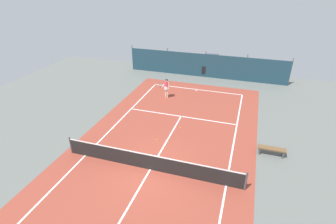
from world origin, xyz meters
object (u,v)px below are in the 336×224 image
(tennis_net, at_px, (150,162))
(tennis_ball_by_sideline, at_px, (157,139))
(courtside_bench, at_px, (272,150))
(tennis_player, at_px, (166,87))
(tennis_ball_near_player, at_px, (180,128))
(parked_car, at_px, (211,64))
(tennis_ball_midcourt, at_px, (113,129))

(tennis_net, distance_m, tennis_ball_by_sideline, 2.97)
(tennis_ball_by_sideline, xyz_separation_m, courtside_bench, (6.98, 0.57, 0.34))
(tennis_player, bearing_deg, tennis_ball_by_sideline, 127.38)
(courtside_bench, bearing_deg, tennis_ball_near_player, 167.36)
(parked_car, bearing_deg, tennis_player, -114.33)
(tennis_player, bearing_deg, tennis_net, 127.49)
(tennis_ball_near_player, bearing_deg, courtside_bench, -12.64)
(tennis_ball_near_player, distance_m, courtside_bench, 6.08)
(tennis_net, distance_m, parked_car, 17.64)
(parked_car, bearing_deg, tennis_ball_near_player, -97.51)
(tennis_ball_by_sideline, bearing_deg, tennis_ball_midcourt, 174.09)
(tennis_ball_midcourt, height_order, courtside_bench, courtside_bench)
(tennis_ball_midcourt, xyz_separation_m, courtside_bench, (10.30, 0.22, 0.34))
(tennis_ball_by_sideline, bearing_deg, tennis_ball_near_player, 60.94)
(courtside_bench, bearing_deg, tennis_net, -151.50)
(courtside_bench, bearing_deg, tennis_ball_midcourt, -178.75)
(tennis_net, height_order, tennis_ball_by_sideline, tennis_net)
(tennis_net, distance_m, tennis_ball_near_player, 4.79)
(tennis_net, xyz_separation_m, tennis_player, (-2.14, 9.35, 0.45))
(tennis_net, xyz_separation_m, tennis_ball_near_player, (0.39, 4.75, -0.48))
(tennis_ball_by_sideline, relative_size, parked_car, 0.01)
(tennis_ball_midcourt, bearing_deg, tennis_ball_near_player, 19.53)
(tennis_player, height_order, courtside_bench, tennis_player)
(tennis_player, distance_m, tennis_ball_near_player, 5.33)
(parked_car, xyz_separation_m, courtside_bench, (5.99, -14.21, -0.46))
(tennis_ball_midcourt, bearing_deg, tennis_ball_by_sideline, -5.91)
(tennis_ball_by_sideline, height_order, parked_car, parked_car)
(tennis_ball_midcourt, bearing_deg, tennis_net, -38.76)
(tennis_ball_midcourt, height_order, parked_car, parked_car)
(tennis_net, bearing_deg, courtside_bench, 28.50)
(tennis_player, xyz_separation_m, parked_car, (2.46, 8.28, -0.12))
(tennis_net, relative_size, courtside_bench, 6.33)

